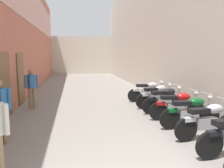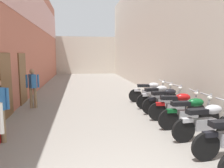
# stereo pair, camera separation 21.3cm
# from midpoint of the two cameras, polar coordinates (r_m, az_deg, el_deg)

# --- Properties ---
(ground_plane) EXTENTS (38.33, 38.33, 0.00)m
(ground_plane) POSITION_cam_midpoint_polar(r_m,az_deg,el_deg) (11.45, -4.08, -3.01)
(ground_plane) COLOR gray
(building_left) EXTENTS (0.45, 22.33, 6.88)m
(building_left) POSITION_cam_midpoint_polar(r_m,az_deg,el_deg) (13.46, -20.16, 12.97)
(building_left) COLOR #B76651
(building_left) RESTS_ON ground
(building_right) EXTENTS (0.45, 22.33, 7.40)m
(building_right) POSITION_cam_midpoint_polar(r_m,az_deg,el_deg) (14.00, 9.78, 14.06)
(building_right) COLOR beige
(building_right) RESTS_ON ground
(building_far_end) EXTENTS (9.53, 2.00, 4.14)m
(building_far_end) POSITION_cam_midpoint_polar(r_m,az_deg,el_deg) (25.39, -6.76, 7.54)
(building_far_end) COLOR beige
(building_far_end) RESTS_ON ground
(motorcycle_third) EXTENTS (1.85, 0.58, 1.04)m
(motorcycle_third) POSITION_cam_midpoint_polar(r_m,az_deg,el_deg) (5.97, 24.69, -8.84)
(motorcycle_third) COLOR black
(motorcycle_third) RESTS_ON ground
(motorcycle_fourth) EXTENTS (1.85, 0.58, 1.04)m
(motorcycle_fourth) POSITION_cam_midpoint_polar(r_m,az_deg,el_deg) (6.65, 20.75, -6.97)
(motorcycle_fourth) COLOR black
(motorcycle_fourth) RESTS_ON ground
(motorcycle_fifth) EXTENTS (1.84, 0.58, 1.04)m
(motorcycle_fifth) POSITION_cam_midpoint_polar(r_m,az_deg,el_deg) (7.33, 17.69, -5.49)
(motorcycle_fifth) COLOR black
(motorcycle_fifth) RESTS_ON ground
(motorcycle_sixth) EXTENTS (1.84, 0.58, 1.04)m
(motorcycle_sixth) POSITION_cam_midpoint_polar(r_m,az_deg,el_deg) (8.17, 14.73, -4.03)
(motorcycle_sixth) COLOR black
(motorcycle_sixth) RESTS_ON ground
(motorcycle_seventh) EXTENTS (1.84, 0.58, 1.04)m
(motorcycle_seventh) POSITION_cam_midpoint_polar(r_m,az_deg,el_deg) (8.90, 12.69, -3.01)
(motorcycle_seventh) COLOR black
(motorcycle_seventh) RESTS_ON ground
(motorcycle_eighth) EXTENTS (1.84, 0.58, 1.04)m
(motorcycle_eighth) POSITION_cam_midpoint_polar(r_m,az_deg,el_deg) (9.83, 10.53, -1.94)
(motorcycle_eighth) COLOR black
(motorcycle_eighth) RESTS_ON ground
(pedestrian_further_down) EXTENTS (0.52, 0.39, 1.57)m
(pedestrian_further_down) POSITION_cam_midpoint_polar(r_m,az_deg,el_deg) (9.13, -19.64, -0.35)
(pedestrian_further_down) COLOR #8C7251
(pedestrian_further_down) RESTS_ON ground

